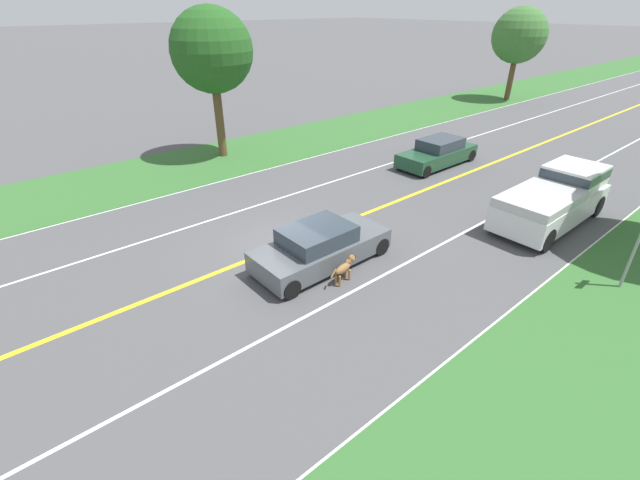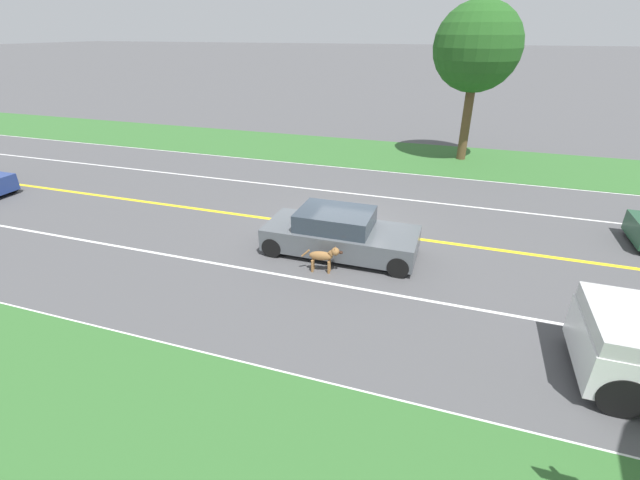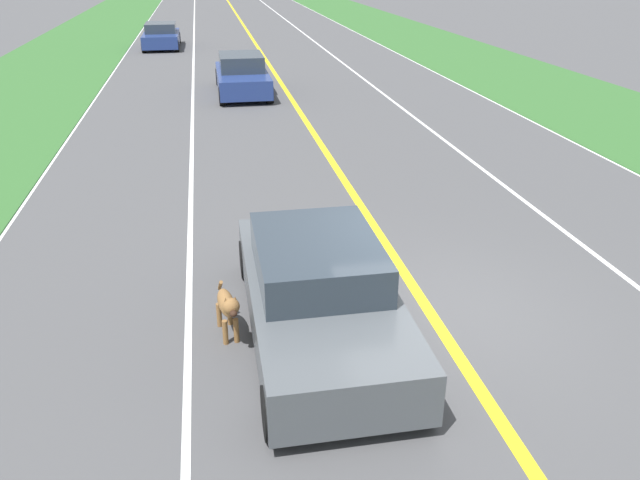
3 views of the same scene
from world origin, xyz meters
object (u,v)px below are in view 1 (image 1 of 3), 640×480
at_px(roadside_tree_left_far, 519,36).
at_px(street_sign, 640,238).
at_px(pickup_truck, 555,198).
at_px(ego_car, 320,247).
at_px(oncoming_car, 438,153).
at_px(dog, 345,267).
at_px(roadside_tree_left_near, 212,51).

distance_m(roadside_tree_left_far, street_sign, 29.58).
relative_size(pickup_truck, roadside_tree_left_far, 0.75).
bearing_deg(roadside_tree_left_far, street_sign, -55.06).
bearing_deg(ego_car, oncoming_car, 107.68).
xyz_separation_m(dog, oncoming_car, (-4.73, 11.05, 0.14)).
bearing_deg(roadside_tree_left_far, ego_car, -71.56).
bearing_deg(roadside_tree_left_near, street_sign, 8.29).
bearing_deg(roadside_tree_left_near, pickup_truck, 19.84).
height_order(dog, roadside_tree_left_far, roadside_tree_left_far).
bearing_deg(street_sign, ego_car, -138.92).
bearing_deg(roadside_tree_left_far, oncoming_car, -71.12).
bearing_deg(roadside_tree_left_near, roadside_tree_left_far, 85.61).
bearing_deg(roadside_tree_left_near, ego_car, -14.79).
bearing_deg(ego_car, roadside_tree_left_far, 108.44).
relative_size(pickup_truck, roadside_tree_left_near, 0.74).
xyz_separation_m(ego_car, pickup_truck, (3.39, 8.77, 0.36)).
bearing_deg(street_sign, roadside_tree_left_far, 124.94).
xyz_separation_m(dog, roadside_tree_left_far, (-11.25, 30.11, 4.61)).
relative_size(dog, roadside_tree_left_far, 0.16).
distance_m(dog, roadside_tree_left_far, 32.47).
xyz_separation_m(dog, street_sign, (5.58, 6.03, 1.18)).
xyz_separation_m(ego_car, oncoming_car, (-3.50, 10.97, 0.00)).
distance_m(pickup_truck, oncoming_car, 7.24).
xyz_separation_m(roadside_tree_left_far, street_sign, (16.83, -24.08, -3.43)).
distance_m(ego_car, pickup_truck, 9.41).
bearing_deg(street_sign, pickup_truck, 140.43).
distance_m(dog, oncoming_car, 12.02).
distance_m(ego_car, oncoming_car, 11.51).
height_order(ego_car, oncoming_car, oncoming_car).
bearing_deg(roadside_tree_left_near, oncoming_car, 42.20).
distance_m(dog, roadside_tree_left_near, 14.54).
xyz_separation_m(oncoming_car, roadside_tree_left_far, (-6.52, 19.06, 4.48)).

